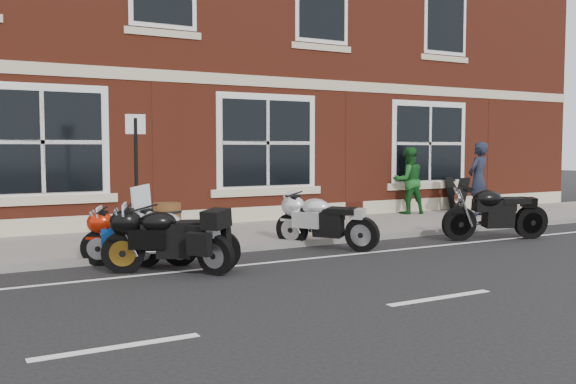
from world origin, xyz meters
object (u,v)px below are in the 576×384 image
barrel_planter (167,219)px  parking_sign (136,173)px  moto_touring_silver (177,236)px  moto_naked_black (493,211)px  moto_sport_red (137,235)px  pedestrian_left (478,179)px  moto_sport_silver (325,220)px  moto_sport_black (169,237)px  a_board_sign (457,194)px  pedestrian_right (409,181)px

barrel_planter → parking_sign: bearing=-122.6°
moto_touring_silver → moto_naked_black: size_ratio=0.79×
barrel_planter → parking_sign: (-1.10, -1.72, 1.00)m
barrel_planter → parking_sign: 2.27m
moto_sport_red → pedestrian_left: 9.55m
moto_naked_black → pedestrian_left: (2.27, 2.60, 0.48)m
pedestrian_left → parking_sign: parking_sign is taller
pedestrian_left → barrel_planter: (-8.09, 0.38, -0.62)m
moto_sport_silver → parking_sign: (-3.35, 0.56, 0.91)m
moto_sport_black → parking_sign: 1.60m
moto_sport_silver → a_board_sign: (6.41, 3.21, 0.05)m
moto_sport_silver → pedestrian_right: (4.67, 3.21, 0.46)m
moto_sport_black → moto_naked_black: size_ratio=0.88×
moto_sport_red → moto_sport_silver: bearing=-60.4°
moto_touring_silver → moto_sport_red: moto_touring_silver is taller
moto_sport_silver → barrel_planter: moto_sport_silver is taller
moto_sport_silver → a_board_sign: size_ratio=1.99×
moto_naked_black → a_board_sign: 4.82m
moto_sport_black → moto_naked_black: bearing=-65.4°
moto_sport_silver → moto_naked_black: moto_naked_black is taller
moto_sport_red → pedestrian_left: pedestrian_left is taller
pedestrian_right → parking_sign: 8.46m
moto_touring_silver → pedestrian_right: bearing=-4.9°
moto_naked_black → pedestrian_left: bearing=-22.3°
pedestrian_left → moto_naked_black: bearing=32.9°
a_board_sign → moto_naked_black: bearing=-142.1°
parking_sign → moto_sport_silver: bearing=1.3°
moto_touring_silver → parking_sign: parking_sign is taller
moto_sport_black → moto_touring_silver: bearing=-38.0°
moto_sport_black → pedestrian_right: bearing=-39.3°
moto_touring_silver → moto_sport_black: 0.17m
pedestrian_left → moto_sport_silver: bearing=2.0°
moto_touring_silver → moto_sport_silver: 3.16m
pedestrian_left → barrel_planter: size_ratio=2.90×
moto_touring_silver → moto_naked_black: (6.67, -0.03, 0.06)m
moto_sport_red → pedestrian_right: 8.78m
moto_sport_black → moto_sport_silver: (3.24, 0.75, 0.00)m
pedestrian_left → parking_sign: bearing=-7.6°
barrel_planter → parking_sign: parking_sign is taller
a_board_sign → moto_sport_red: bearing=-178.3°
moto_touring_silver → parking_sign: 1.55m
a_board_sign → parking_sign: size_ratio=0.40×
pedestrian_right → barrel_planter: pedestrian_right is taller
a_board_sign → moto_touring_silver: bearing=-174.0°
moto_sport_red → moto_naked_black: (7.08, -0.73, 0.11)m
moto_sport_silver → a_board_sign: 7.17m
moto_sport_red → moto_touring_silver: bearing=-119.6°
moto_touring_silver → pedestrian_left: pedestrian_left is taller
moto_sport_black → barrel_planter: (1.00, 3.02, -0.09)m
moto_naked_black → a_board_sign: (2.83, 3.91, -0.00)m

